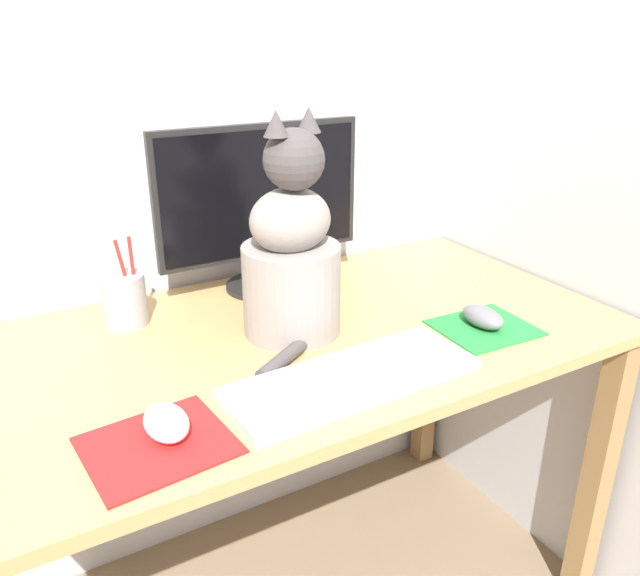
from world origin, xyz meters
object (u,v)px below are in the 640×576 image
Objects in this scene: cat at (292,256)px; computer_mouse_left at (166,422)px; monitor at (261,203)px; keyboard at (352,377)px; computer_mouse_right at (483,317)px; pen_cup at (124,299)px.

computer_mouse_left is at bearing -158.19° from cat.
keyboard is (-0.05, -0.45, -0.19)m from monitor.
computer_mouse_right is 0.39m from cat.
cat is at bearing -100.86° from monitor.
cat is at bearing 87.34° from keyboard.
cat is 2.32× the size of pen_cup.
cat is (0.00, 0.22, 0.15)m from keyboard.
computer_mouse_left is at bearing -176.33° from computer_mouse_right.
monitor is at bearing 50.96° from computer_mouse_left.
monitor is 4.87× the size of computer_mouse_left.
monitor is 0.52m from computer_mouse_right.
pen_cup is at bearing 132.49° from cat.
computer_mouse_left reaches higher than keyboard.
computer_mouse_left is (-0.31, 0.01, 0.01)m from keyboard.
cat is 0.35m from pen_cup.
keyboard is 4.56× the size of computer_mouse_left.
cat is at bearing 33.80° from computer_mouse_left.
computer_mouse_left is at bearing -129.04° from monitor.
computer_mouse_right is at bearing 6.63° from keyboard.
computer_mouse_left is 0.23× the size of cat.
cat is at bearing 153.08° from computer_mouse_right.
pen_cup reaches higher than keyboard.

